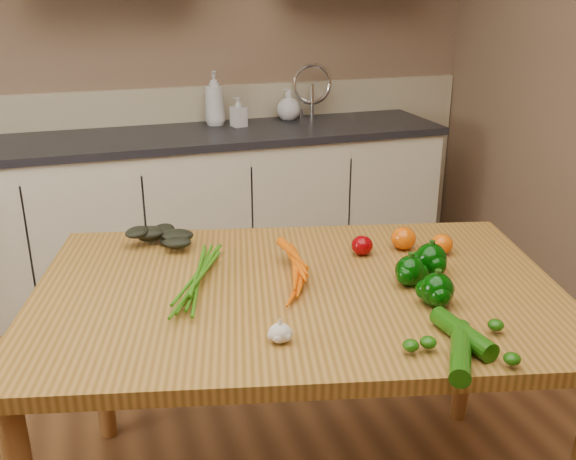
# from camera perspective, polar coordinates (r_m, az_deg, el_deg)

# --- Properties ---
(room) EXTENTS (4.04, 5.04, 2.64)m
(room) POSITION_cam_1_polar(r_m,az_deg,el_deg) (1.49, -4.65, 5.42)
(room) COLOR brown
(room) RESTS_ON ground
(counter_run) EXTENTS (2.84, 0.64, 1.14)m
(counter_run) POSITION_cam_1_polar(r_m,az_deg,el_deg) (3.66, -8.45, 1.76)
(counter_run) COLOR beige
(counter_run) RESTS_ON ground
(table) EXTENTS (1.72, 1.31, 0.82)m
(table) POSITION_cam_1_polar(r_m,az_deg,el_deg) (1.92, 0.87, -7.48)
(table) COLOR #A5722F
(table) RESTS_ON ground
(soap_bottle_a) EXTENTS (0.14, 0.14, 0.30)m
(soap_bottle_a) POSITION_cam_1_polar(r_m,az_deg,el_deg) (3.70, -6.55, 11.55)
(soap_bottle_a) COLOR silver
(soap_bottle_a) RESTS_ON counter_run
(soap_bottle_b) EXTENTS (0.09, 0.09, 0.17)m
(soap_bottle_b) POSITION_cam_1_polar(r_m,az_deg,el_deg) (3.65, -4.41, 10.44)
(soap_bottle_b) COLOR silver
(soap_bottle_b) RESTS_ON counter_run
(soap_bottle_c) EXTENTS (0.15, 0.15, 0.18)m
(soap_bottle_c) POSITION_cam_1_polar(r_m,az_deg,el_deg) (3.83, 0.06, 11.10)
(soap_bottle_c) COLOR silver
(soap_bottle_c) RESTS_ON counter_run
(carrot_bunch) EXTENTS (0.33, 0.28, 0.08)m
(carrot_bunch) POSITION_cam_1_polar(r_m,az_deg,el_deg) (1.90, -2.06, -3.54)
(carrot_bunch) COLOR #EB5F05
(carrot_bunch) RESTS_ON table
(leafy_greens) EXTENTS (0.22, 0.20, 0.11)m
(leafy_greens) POSITION_cam_1_polar(r_m,az_deg,el_deg) (2.19, -11.52, -0.08)
(leafy_greens) COLOR black
(leafy_greens) RESTS_ON table
(garlic_bulb) EXTENTS (0.06, 0.06, 0.05)m
(garlic_bulb) POSITION_cam_1_polar(r_m,az_deg,el_deg) (1.60, -0.71, -9.14)
(garlic_bulb) COLOR beige
(garlic_bulb) RESTS_ON table
(pepper_a) EXTENTS (0.09, 0.09, 0.09)m
(pepper_a) POSITION_cam_1_polar(r_m,az_deg,el_deg) (1.91, 10.79, -3.60)
(pepper_a) COLOR #033002
(pepper_a) RESTS_ON table
(pepper_b) EXTENTS (0.10, 0.10, 0.10)m
(pepper_b) POSITION_cam_1_polar(r_m,az_deg,el_deg) (1.98, 12.56, -2.59)
(pepper_b) COLOR #033002
(pepper_b) RESTS_ON table
(pepper_c) EXTENTS (0.09, 0.09, 0.09)m
(pepper_c) POSITION_cam_1_polar(r_m,az_deg,el_deg) (1.80, 13.08, -5.22)
(pepper_c) COLOR #033002
(pepper_c) RESTS_ON table
(tomato_a) EXTENTS (0.07, 0.07, 0.06)m
(tomato_a) POSITION_cam_1_polar(r_m,az_deg,el_deg) (2.10, 6.60, -1.37)
(tomato_a) COLOR #7E0206
(tomato_a) RESTS_ON table
(tomato_b) EXTENTS (0.08, 0.08, 0.08)m
(tomato_b) POSITION_cam_1_polar(r_m,az_deg,el_deg) (2.16, 10.23, -0.73)
(tomato_b) COLOR #DC5205
(tomato_b) RESTS_ON table
(tomato_c) EXTENTS (0.07, 0.07, 0.07)m
(tomato_c) POSITION_cam_1_polar(r_m,az_deg,el_deg) (2.15, 13.51, -1.22)
(tomato_c) COLOR #DC5205
(tomato_c) RESTS_ON table
(zucchini_a) EXTENTS (0.07, 0.21, 0.05)m
(zucchini_a) POSITION_cam_1_polar(r_m,az_deg,el_deg) (1.65, 15.28, -8.86)
(zucchini_a) COLOR #124407
(zucchini_a) RESTS_ON table
(zucchini_b) EXTENTS (0.17, 0.22, 0.05)m
(zucchini_b) POSITION_cam_1_polar(r_m,az_deg,el_deg) (1.57, 15.09, -10.42)
(zucchini_b) COLOR #124407
(zucchini_b) RESTS_ON table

